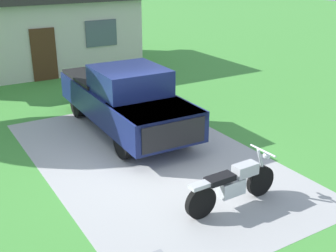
# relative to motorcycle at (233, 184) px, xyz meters

# --- Properties ---
(ground_plane) EXTENTS (80.00, 80.00, 0.00)m
(ground_plane) POSITION_rel_motorcycle_xyz_m (-0.35, 2.71, -0.47)
(ground_plane) COLOR #46953B
(driveway_pad) EXTENTS (5.11, 8.50, 0.01)m
(driveway_pad) POSITION_rel_motorcycle_xyz_m (-0.35, 2.71, -0.47)
(driveway_pad) COLOR #A9A9A9
(driveway_pad) RESTS_ON ground
(motorcycle) EXTENTS (2.21, 0.70, 1.09)m
(motorcycle) POSITION_rel_motorcycle_xyz_m (0.00, 0.00, 0.00)
(motorcycle) COLOR black
(motorcycle) RESTS_ON ground
(pickup_truck) EXTENTS (2.15, 5.68, 1.90)m
(pickup_truck) POSITION_rel_motorcycle_xyz_m (0.03, 4.97, 0.48)
(pickup_truck) COLOR black
(pickup_truck) RESTS_ON ground
(neighbor_house) EXTENTS (9.60, 5.60, 3.50)m
(neighbor_house) POSITION_rel_motorcycle_xyz_m (-0.36, 14.04, 1.32)
(neighbor_house) COLOR beige
(neighbor_house) RESTS_ON ground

